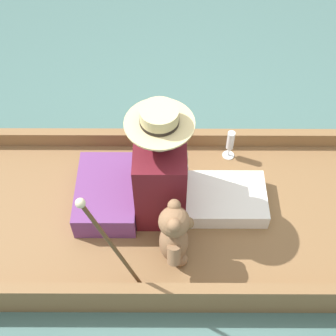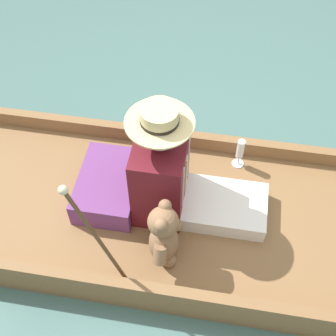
# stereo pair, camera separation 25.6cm
# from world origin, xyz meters

# --- Properties ---
(ground_plane) EXTENTS (16.00, 16.00, 0.00)m
(ground_plane) POSITION_xyz_m (0.00, 0.00, 0.00)
(ground_plane) COLOR #476B66
(punt_boat) EXTENTS (1.14, 3.12, 0.26)m
(punt_boat) POSITION_xyz_m (0.00, 0.00, 0.08)
(punt_boat) COLOR brown
(punt_boat) RESTS_ON ground_plane
(seat_cushion) EXTENTS (0.51, 0.35, 0.17)m
(seat_cushion) POSITION_xyz_m (-0.07, -0.51, 0.23)
(seat_cushion) COLOR #6B3875
(seat_cushion) RESTS_ON punt_boat
(seated_person) EXTENTS (0.38, 0.80, 0.80)m
(seated_person) POSITION_xyz_m (-0.05, -0.11, 0.44)
(seated_person) COLOR white
(seated_person) RESTS_ON punt_boat
(teddy_bear) EXTENTS (0.31, 0.18, 0.45)m
(teddy_bear) POSITION_xyz_m (0.29, -0.11, 0.36)
(teddy_bear) COLOR #846042
(teddy_bear) RESTS_ON punt_boat
(wine_glass) EXTENTS (0.08, 0.08, 0.22)m
(wine_glass) POSITION_xyz_m (-0.43, 0.25, 0.28)
(wine_glass) COLOR silver
(wine_glass) RESTS_ON punt_boat
(walking_cane) EXTENTS (0.04, 0.24, 0.82)m
(walking_cane) POSITION_xyz_m (0.47, -0.41, 0.63)
(walking_cane) COLOR brown
(walking_cane) RESTS_ON punt_boat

